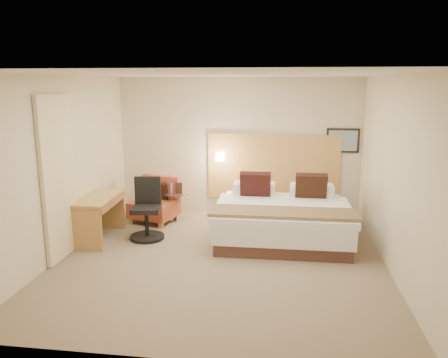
# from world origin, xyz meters

# --- Properties ---
(floor) EXTENTS (4.80, 5.00, 0.02)m
(floor) POSITION_xyz_m (0.00, 0.00, -0.01)
(floor) COLOR #796751
(floor) RESTS_ON ground
(ceiling) EXTENTS (4.80, 5.00, 0.02)m
(ceiling) POSITION_xyz_m (0.00, 0.00, 2.71)
(ceiling) COLOR silver
(ceiling) RESTS_ON floor
(wall_back) EXTENTS (4.80, 0.02, 2.70)m
(wall_back) POSITION_xyz_m (0.00, 2.51, 1.35)
(wall_back) COLOR beige
(wall_back) RESTS_ON floor
(wall_front) EXTENTS (4.80, 0.02, 2.70)m
(wall_front) POSITION_xyz_m (0.00, -2.51, 1.35)
(wall_front) COLOR beige
(wall_front) RESTS_ON floor
(wall_left) EXTENTS (0.02, 5.00, 2.70)m
(wall_left) POSITION_xyz_m (-2.41, 0.00, 1.35)
(wall_left) COLOR beige
(wall_left) RESTS_ON floor
(wall_right) EXTENTS (0.02, 5.00, 2.70)m
(wall_right) POSITION_xyz_m (2.41, 0.00, 1.35)
(wall_right) COLOR beige
(wall_right) RESTS_ON floor
(headboard_panel) EXTENTS (2.60, 0.04, 1.30)m
(headboard_panel) POSITION_xyz_m (0.70, 2.47, 0.95)
(headboard_panel) COLOR tan
(headboard_panel) RESTS_ON wall_back
(art_frame) EXTENTS (0.62, 0.03, 0.47)m
(art_frame) POSITION_xyz_m (2.02, 2.48, 1.50)
(art_frame) COLOR black
(art_frame) RESTS_ON wall_back
(art_canvas) EXTENTS (0.54, 0.01, 0.39)m
(art_canvas) POSITION_xyz_m (2.02, 2.46, 1.50)
(art_canvas) COLOR #778FA5
(art_canvas) RESTS_ON wall_back
(lamp_arm) EXTENTS (0.02, 0.12, 0.02)m
(lamp_arm) POSITION_xyz_m (-0.35, 2.42, 1.15)
(lamp_arm) COLOR silver
(lamp_arm) RESTS_ON wall_back
(lamp_shade) EXTENTS (0.15, 0.15, 0.15)m
(lamp_shade) POSITION_xyz_m (-0.35, 2.36, 1.15)
(lamp_shade) COLOR #F5E4BF
(lamp_shade) RESTS_ON wall_back
(curtain) EXTENTS (0.06, 0.90, 2.42)m
(curtain) POSITION_xyz_m (-2.36, -0.25, 1.22)
(curtain) COLOR beige
(curtain) RESTS_ON wall_left
(bottle_a) EXTENTS (0.06, 0.06, 0.19)m
(bottle_a) POSITION_xyz_m (-1.20, 1.78, 0.63)
(bottle_a) COLOR #8DB2DA
(bottle_a) RESTS_ON side_table
(bottle_b) EXTENTS (0.06, 0.06, 0.19)m
(bottle_b) POSITION_xyz_m (-1.13, 1.83, 0.63)
(bottle_b) COLOR #8AB9D5
(bottle_b) RESTS_ON side_table
(menu_folder) EXTENTS (0.13, 0.05, 0.21)m
(menu_folder) POSITION_xyz_m (-1.04, 1.72, 0.64)
(menu_folder) COLOR #3C2218
(menu_folder) RESTS_ON side_table
(bed) EXTENTS (2.25, 2.15, 1.08)m
(bed) POSITION_xyz_m (0.90, 1.08, 0.35)
(bed) COLOR #482B24
(bed) RESTS_ON floor
(lounge_chair) EXTENTS (0.94, 0.88, 0.83)m
(lounge_chair) POSITION_xyz_m (-1.50, 1.68, 0.33)
(lounge_chair) COLOR tan
(lounge_chair) RESTS_ON floor
(side_table) EXTENTS (0.49, 0.49, 0.54)m
(side_table) POSITION_xyz_m (-1.11, 1.76, 0.30)
(side_table) COLOR silver
(side_table) RESTS_ON floor
(desk) EXTENTS (0.59, 1.21, 0.74)m
(desk) POSITION_xyz_m (-2.11, 0.57, 0.58)
(desk) COLOR #B18F45
(desk) RESTS_ON floor
(desk_chair) EXTENTS (0.65, 0.65, 1.02)m
(desk_chair) POSITION_xyz_m (-1.36, 0.73, 0.42)
(desk_chair) COLOR black
(desk_chair) RESTS_ON floor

